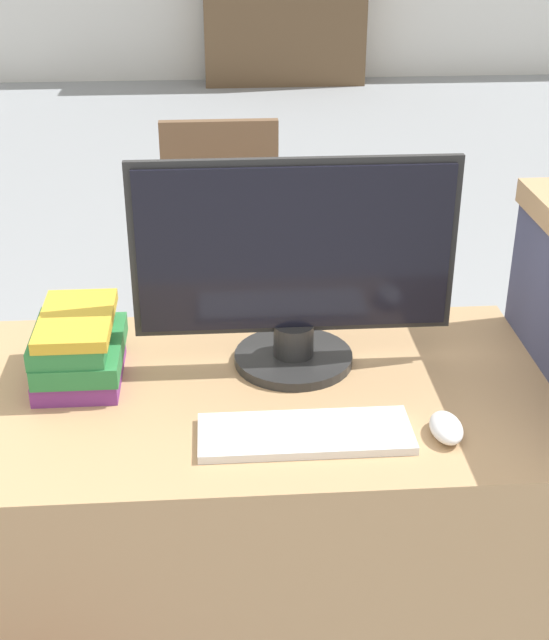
# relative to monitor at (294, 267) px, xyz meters

# --- Properties ---
(desk) EXTENTS (1.20, 0.67, 0.78)m
(desk) POSITION_rel_monitor_xyz_m (-0.10, -0.10, -0.60)
(desk) COLOR tan
(desk) RESTS_ON ground_plane
(carrel_divider) EXTENTS (0.07, 0.61, 1.11)m
(carrel_divider) POSITION_rel_monitor_xyz_m (0.53, -0.13, -0.43)
(carrel_divider) COLOR #474C70
(carrel_divider) RESTS_ON ground_plane
(monitor) EXTENTS (0.64, 0.25, 0.44)m
(monitor) POSITION_rel_monitor_xyz_m (0.00, 0.00, 0.00)
(monitor) COLOR #282828
(monitor) RESTS_ON desk
(keyboard) EXTENTS (0.39, 0.14, 0.02)m
(keyboard) POSITION_rel_monitor_xyz_m (-0.00, -0.28, -0.21)
(keyboard) COLOR white
(keyboard) RESTS_ON desk
(mouse) EXTENTS (0.06, 0.10, 0.04)m
(mouse) POSITION_rel_monitor_xyz_m (0.25, -0.29, -0.20)
(mouse) COLOR white
(mouse) RESTS_ON desk
(book_stack) EXTENTS (0.17, 0.25, 0.14)m
(book_stack) POSITION_rel_monitor_xyz_m (-0.43, -0.04, -0.15)
(book_stack) COLOR #7A3384
(book_stack) RESTS_ON desk
(far_chair) EXTENTS (0.44, 0.44, 0.87)m
(far_chair) POSITION_rel_monitor_xyz_m (-0.13, 1.52, -0.52)
(far_chair) COLOR brown
(far_chair) RESTS_ON ground_plane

